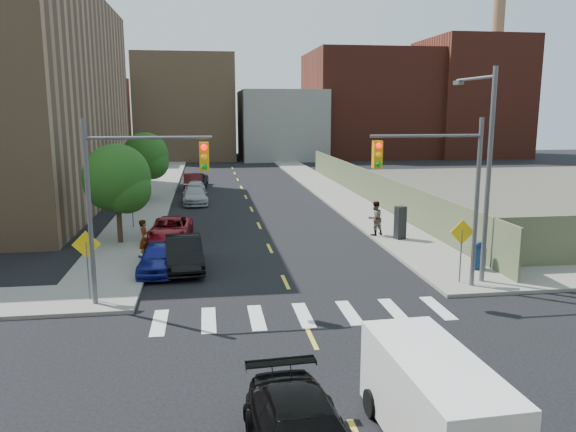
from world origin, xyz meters
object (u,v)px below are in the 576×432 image
object	(u,v)px
parked_car_white	(195,189)
parked_car_grey	(197,180)
parked_car_blue	(159,258)
pedestrian_east	(375,218)
parked_car_silver	(195,195)
parked_car_red	(170,229)
cargo_van	(431,398)
mailbox	(479,256)
parked_car_maroon	(193,183)
parked_car_black	(184,253)
payphone	(400,223)
pedestrian_west	(144,239)

from	to	relation	value
parked_car_white	parked_car_grey	size ratio (longest dim) A/B	0.90
parked_car_white	parked_car_blue	bearing A→B (deg)	-91.57
pedestrian_east	parked_car_silver	bearing A→B (deg)	-73.99
parked_car_red	pedestrian_east	distance (m)	11.68
parked_car_silver	cargo_van	bearing A→B (deg)	-83.80
cargo_van	mailbox	distance (m)	14.46
parked_car_maroon	mailbox	distance (m)	30.86
parked_car_red	parked_car_black	bearing A→B (deg)	-76.62
parked_car_maroon	mailbox	xyz separation A→B (m)	(13.38, -27.80, -0.01)
parked_car_black	cargo_van	distance (m)	15.98
parked_car_blue	parked_car_white	size ratio (longest dim) A/B	1.01
payphone	pedestrian_west	world-z (taller)	pedestrian_west
parked_car_red	parked_car_white	size ratio (longest dim) A/B	1.18
mailbox	pedestrian_west	distance (m)	15.73
parked_car_blue	parked_car_black	world-z (taller)	parked_car_black
parked_car_blue	parked_car_grey	distance (m)	28.97
parked_car_red	parked_car_grey	xyz separation A→B (m)	(1.14, 22.68, -0.04)
parked_car_silver	parked_car_blue	bearing A→B (deg)	-97.40
parked_car_silver	parked_car_white	bearing A→B (deg)	86.50
parked_car_blue	pedestrian_east	xyz separation A→B (m)	(11.79, 5.40, 0.45)
parked_car_maroon	pedestrian_west	world-z (taller)	pedestrian_west
parked_car_silver	parked_car_grey	size ratio (longest dim) A/B	1.04
mailbox	payphone	bearing A→B (deg)	101.83
parked_car_blue	pedestrian_west	world-z (taller)	pedestrian_west
parked_car_white	mailbox	xyz separation A→B (m)	(13.10, -24.66, 0.08)
cargo_van	pedestrian_east	bearing A→B (deg)	74.13
parked_car_blue	mailbox	size ratio (longest dim) A/B	3.19
parked_car_silver	mailbox	xyz separation A→B (m)	(13.10, -20.92, 0.09)
parked_car_grey	parked_car_white	bearing A→B (deg)	-86.72
parked_car_white	payphone	size ratio (longest dim) A/B	2.18
payphone	parked_car_blue	bearing A→B (deg)	-178.22
mailbox	parked_car_silver	bearing A→B (deg)	120.76
payphone	pedestrian_west	size ratio (longest dim) A/B	0.96
parked_car_white	pedestrian_east	distance (m)	20.16
parked_car_maroon	parked_car_blue	bearing A→B (deg)	-95.17
parked_car_grey	pedestrian_east	size ratio (longest dim) A/B	2.27
parked_car_black	cargo_van	bearing A→B (deg)	-73.35
parked_car_silver	pedestrian_west	distance (m)	16.99
parked_car_maroon	mailbox	bearing A→B (deg)	-67.23
parked_car_red	parked_car_silver	size ratio (longest dim) A/B	1.02
parked_car_black	parked_car_grey	bearing A→B (deg)	84.76
parked_car_maroon	cargo_van	world-z (taller)	cargo_van
mailbox	parked_car_red	bearing A→B (deg)	148.38
parked_car_blue	parked_car_grey	bearing A→B (deg)	90.68
pedestrian_west	parked_car_black	bearing A→B (deg)	-123.68
parked_car_blue	parked_car_black	xyz separation A→B (m)	(1.12, 0.37, 0.07)
parked_car_silver	pedestrian_east	world-z (taller)	pedestrian_east
parked_car_silver	payphone	bearing A→B (deg)	-54.93
parked_car_maroon	parked_car_grey	size ratio (longest dim) A/B	1.05
parked_car_black	mailbox	world-z (taller)	parked_car_black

